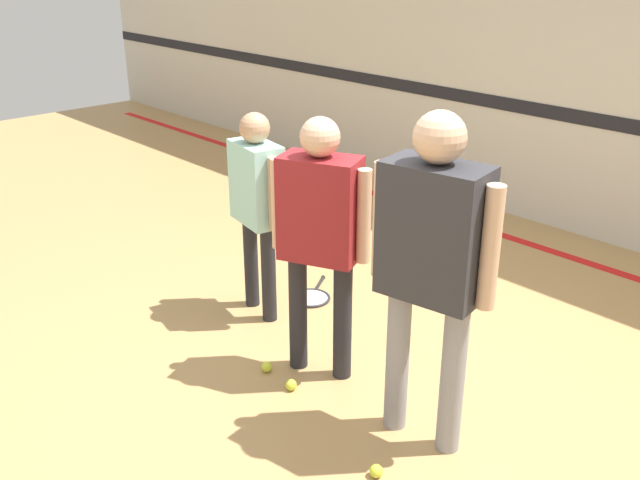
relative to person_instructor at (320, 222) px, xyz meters
The scene contains 11 objects.
ground_plane 0.98m from the person_instructor, 30.52° to the left, with size 16.00×16.00×0.00m, color tan.
wall_back 3.23m from the person_instructor, 86.85° to the left, with size 16.00×0.07×3.20m.
floor_stripe 2.80m from the person_instructor, 86.21° to the left, with size 14.40×0.10×0.01m.
person_instructor is the anchor object (origin of this frame).
person_student_left 0.85m from the person_instructor, 165.95° to the left, with size 0.53×0.29×1.41m.
person_student_right 0.82m from the person_instructor, ahead, with size 0.65×0.34×1.72m.
racket_spare_on_floor 1.34m from the person_instructor, 140.60° to the left, with size 0.40×0.52×0.03m.
tennis_ball_near_instructor 0.98m from the person_instructor, 129.80° to the right, with size 0.07×0.07×0.07m, color #CCE038.
tennis_ball_by_spare_racket 1.23m from the person_instructor, 146.64° to the left, with size 0.07×0.07×0.07m, color #CCE038.
tennis_ball_stray_left 1.34m from the person_instructor, 26.97° to the right, with size 0.07×0.07×0.07m, color #CCE038.
tennis_ball_stray_right 0.96m from the person_instructor, 82.14° to the right, with size 0.07×0.07×0.07m, color #CCE038.
Camera 1 is at (2.49, -2.62, 2.40)m, focal length 40.00 mm.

